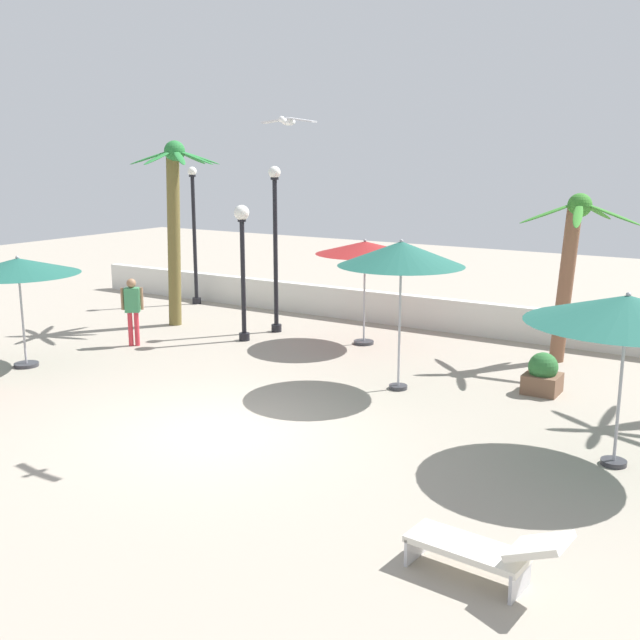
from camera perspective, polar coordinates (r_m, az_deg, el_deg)
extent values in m
plane|color=#9E9384|center=(13.56, -7.40, -8.31)|extent=(56.00, 56.00, 0.00)
cube|color=silver|center=(21.20, 8.71, 0.47)|extent=(25.20, 0.30, 0.90)
cylinder|color=#333338|center=(19.49, 3.32, -1.69)|extent=(0.52, 0.52, 0.08)
cylinder|color=#A5A5AD|center=(19.24, 3.36, 1.64)|extent=(0.05, 0.05, 2.38)
cone|color=maroon|center=(19.04, 3.41, 5.48)|extent=(2.50, 2.50, 0.32)
sphere|color=#99999E|center=(19.02, 3.42, 6.01)|extent=(0.08, 0.08, 0.08)
cylinder|color=#333338|center=(18.68, -21.29, -3.16)|extent=(0.55, 0.55, 0.08)
cylinder|color=#A5A5AD|center=(18.44, -21.54, 0.02)|extent=(0.05, 0.05, 2.20)
cone|color=#1E594C|center=(18.23, -21.85, 3.80)|extent=(2.72, 2.72, 0.36)
sphere|color=#99999E|center=(18.21, -21.90, 4.40)|extent=(0.08, 0.08, 0.08)
cylinder|color=#333338|center=(15.85, 5.92, -5.05)|extent=(0.38, 0.38, 0.08)
cylinder|color=#A5A5AD|center=(15.51, 6.03, -0.55)|extent=(0.05, 0.05, 2.64)
cone|color=#1E594C|center=(15.25, 6.15, 5.01)|extent=(2.58, 2.58, 0.49)
sphere|color=#99999E|center=(15.22, 6.18, 5.93)|extent=(0.08, 0.08, 0.08)
cylinder|color=#333338|center=(12.91, 21.29, -9.99)|extent=(0.40, 0.40, 0.08)
cylinder|color=#A5A5AD|center=(12.55, 21.69, -5.22)|extent=(0.05, 0.05, 2.33)
cone|color=#1E594C|center=(12.23, 22.19, 0.75)|extent=(3.04, 3.04, 0.43)
sphere|color=#99999E|center=(12.19, 22.27, 1.78)|extent=(0.08, 0.08, 0.08)
cylinder|color=brown|center=(21.62, -10.97, 5.94)|extent=(0.51, 0.36, 4.88)
sphere|color=#277635|center=(21.39, -10.93, 12.42)|extent=(0.57, 0.57, 0.57)
ellipsoid|color=#277635|center=(21.05, -9.47, 12.04)|extent=(1.21, 0.38, 0.45)
ellipsoid|color=#277635|center=(21.31, -9.22, 12.05)|extent=(1.09, 0.85, 0.45)
ellipsoid|color=#277635|center=(21.83, -9.74, 12.04)|extent=(0.24, 1.20, 0.45)
ellipsoid|color=#277635|center=(22.00, -11.14, 11.98)|extent=(1.05, 0.92, 0.45)
ellipsoid|color=#277635|center=(21.83, -12.07, 11.94)|extent=(1.21, 0.26, 0.45)
ellipsoid|color=#277635|center=(21.42, -12.60, 11.92)|extent=(1.04, 0.93, 0.45)
ellipsoid|color=#277635|center=(20.92, -12.06, 11.94)|extent=(0.22, 1.20, 0.45)
ellipsoid|color=#277635|center=(20.78, -10.58, 12.00)|extent=(1.08, 0.87, 0.45)
cylinder|color=brown|center=(18.31, 18.04, 2.53)|extent=(0.53, 0.34, 3.68)
sphere|color=#347D29|center=(18.06, 19.03, 8.20)|extent=(0.54, 0.54, 0.54)
ellipsoid|color=#347D29|center=(17.85, 21.17, 7.48)|extent=(1.39, 0.34, 0.51)
ellipsoid|color=#347D29|center=(18.69, 20.12, 7.74)|extent=(0.61, 1.37, 0.51)
ellipsoid|color=#347D29|center=(18.55, 17.33, 7.90)|extent=(1.30, 0.82, 0.51)
ellipsoid|color=#347D29|center=(17.77, 16.90, 7.75)|extent=(1.19, 1.02, 0.51)
ellipsoid|color=#347D29|center=(17.36, 18.90, 7.53)|extent=(0.46, 1.39, 0.51)
cylinder|color=black|center=(19.90, -5.73, -1.26)|extent=(0.28, 0.28, 0.20)
cylinder|color=black|center=(19.61, -5.82, 2.92)|extent=(0.12, 0.12, 3.14)
cylinder|color=black|center=(19.41, -5.93, 7.49)|extent=(0.22, 0.22, 0.06)
sphere|color=white|center=(19.40, -5.94, 8.06)|extent=(0.39, 0.39, 0.39)
cylinder|color=black|center=(25.03, -9.29, 1.45)|extent=(0.28, 0.28, 0.20)
cylinder|color=black|center=(24.74, -9.45, 5.91)|extent=(0.12, 0.12, 4.12)
cylinder|color=black|center=(24.60, -9.62, 10.68)|extent=(0.22, 0.22, 0.06)
sphere|color=white|center=(24.60, -9.63, 11.02)|extent=(0.29, 0.29, 0.29)
cylinder|color=black|center=(20.82, -3.31, -0.61)|extent=(0.28, 0.28, 0.20)
cylinder|color=black|center=(20.47, -3.37, 4.79)|extent=(0.12, 0.12, 4.15)
cylinder|color=black|center=(20.30, -3.45, 10.61)|extent=(0.22, 0.22, 0.06)
sphere|color=white|center=(20.30, -3.46, 11.07)|extent=(0.33, 0.33, 0.33)
cube|color=#B7B7BC|center=(9.56, 7.35, -16.44)|extent=(0.09, 0.55, 0.35)
cube|color=#B7B7BC|center=(9.09, 14.87, -18.43)|extent=(0.09, 0.55, 0.35)
cube|color=silver|center=(9.22, 11.04, -16.50)|extent=(1.44, 0.67, 0.08)
cube|color=silver|center=(8.80, 16.20, -16.07)|extent=(0.67, 0.60, 0.34)
cylinder|color=#D8333F|center=(19.78, -14.12, -0.65)|extent=(0.12, 0.12, 0.88)
cylinder|color=#D8333F|center=(19.75, -13.66, -0.65)|extent=(0.12, 0.12, 0.88)
cube|color=#3F8C59|center=(19.62, -14.00, 1.48)|extent=(0.43, 0.41, 0.62)
sphere|color=#936B4C|center=(19.54, -14.07, 2.71)|extent=(0.24, 0.24, 0.24)
cylinder|color=#936B4C|center=(19.65, -14.70, 1.55)|extent=(0.08, 0.08, 0.56)
cylinder|color=#936B4C|center=(19.57, -13.32, 1.58)|extent=(0.08, 0.08, 0.56)
ellipsoid|color=white|center=(12.23, -2.40, 14.74)|extent=(0.15, 0.33, 0.12)
sphere|color=white|center=(12.10, -2.92, 14.90)|extent=(0.10, 0.10, 0.10)
cube|color=silver|center=(12.07, -1.42, 14.87)|extent=(0.52, 0.18, 0.09)
cube|color=silver|center=(12.39, -3.35, 14.79)|extent=(0.52, 0.18, 0.07)
cube|color=brown|center=(16.11, 16.42, -4.62)|extent=(0.70, 0.70, 0.40)
sphere|color=#2D6B33|center=(16.01, 16.50, -3.42)|extent=(0.60, 0.60, 0.60)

